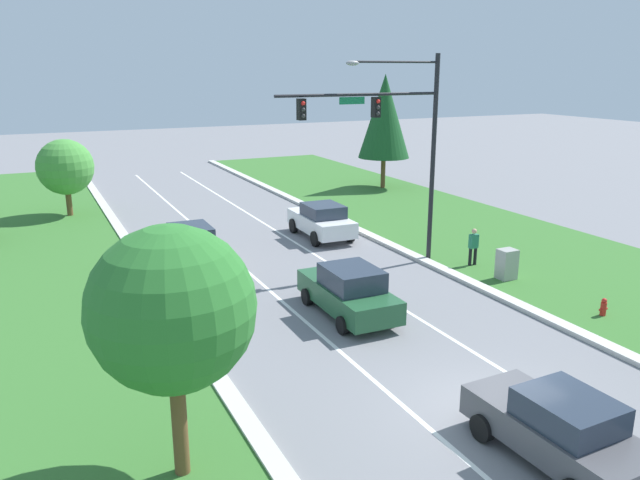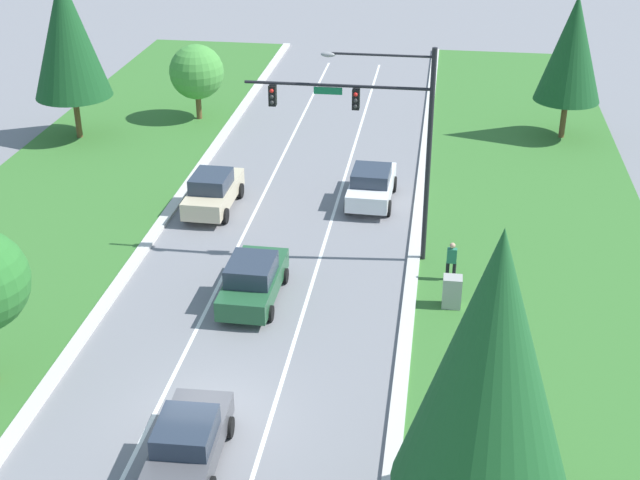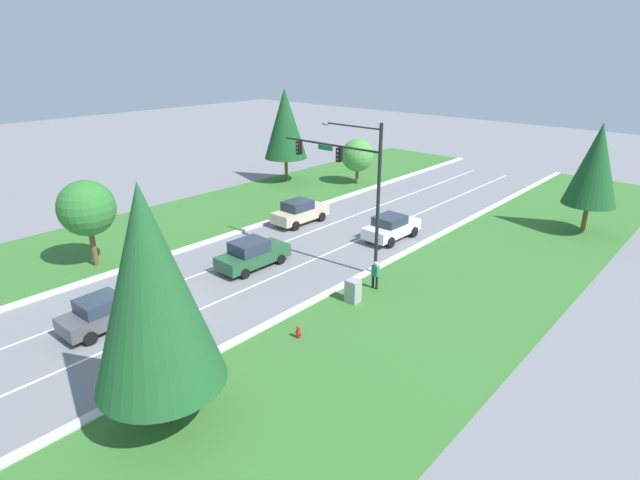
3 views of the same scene
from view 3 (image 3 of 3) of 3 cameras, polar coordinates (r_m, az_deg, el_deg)
ground_plane at (r=27.15m, az=-18.98°, el=-7.69°), size 160.00×160.00×0.00m
curb_strip_right at (r=22.90m, az=-11.71°, el=-12.40°), size 0.50×90.00×0.15m
curb_strip_left at (r=31.78m, az=-24.14°, el=-3.98°), size 0.50×90.00×0.15m
grass_verge_right at (r=19.67m, az=-1.92°, el=-18.40°), size 10.00×90.00×0.08m
grass_verge_left at (r=36.37m, az=-27.66°, el=-1.54°), size 10.00×90.00×0.08m
lane_stripe_inner_left at (r=28.59m, az=-20.81°, el=-6.42°), size 0.14×81.00×0.01m
lane_stripe_inner_right at (r=25.75m, az=-16.94°, el=-9.07°), size 0.14×81.00×0.01m
traffic_signal_mast at (r=29.00m, az=3.61°, el=7.62°), size 7.30×0.41×8.84m
forest_sedan at (r=30.54m, az=-7.75°, el=-1.60°), size 2.09×4.63×1.77m
white_sedan at (r=35.09m, az=8.15°, el=1.47°), size 2.18×4.59×1.74m
champagne_sedan at (r=37.96m, az=-2.33°, el=3.23°), size 2.06×4.63×1.83m
graphite_sedan at (r=26.05m, az=-23.38°, el=-7.56°), size 2.08×4.25×1.64m
utility_cabinet at (r=26.25m, az=3.79°, el=-5.90°), size 0.70×0.60×1.30m
pedestrian at (r=27.63m, az=6.32°, el=-3.89°), size 0.40×0.23×1.69m
fire_hydrant at (r=23.28m, az=-2.47°, el=-10.54°), size 0.34×0.20×0.70m
conifer_near_right_tree at (r=39.50m, az=28.97°, el=7.54°), size 3.56×3.56×7.91m
oak_near_left_tree at (r=48.94m, az=4.31°, el=9.63°), size 3.14×3.14×4.44m
conifer_far_right_tree at (r=16.89m, az=-18.76°, el=-5.28°), size 4.40×4.40×8.89m
oak_far_left_tree at (r=32.48m, az=-25.11°, el=3.29°), size 3.32×3.32×5.40m
conifer_mid_left_tree at (r=49.25m, az=-4.01°, el=13.12°), size 4.14×4.14×9.08m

